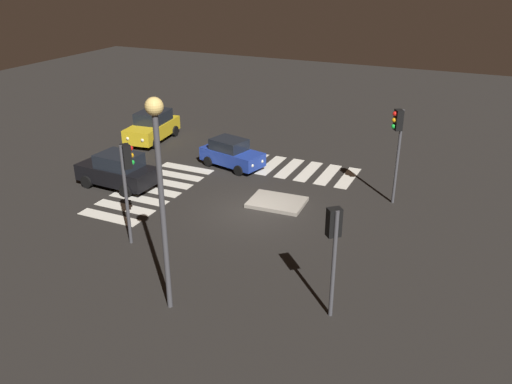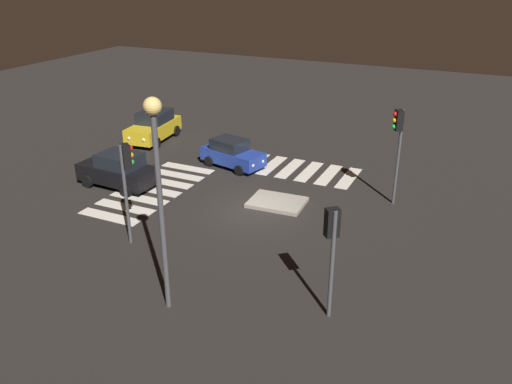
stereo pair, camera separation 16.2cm
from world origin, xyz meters
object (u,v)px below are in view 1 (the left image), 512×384
object	(u,v)px
street_lamp	(159,171)
traffic_light_west	(333,236)
traffic_light_north	(127,170)
car_blue	(231,154)
car_black	(117,170)
car_yellow	(152,127)
traffic_light_south	(398,134)
traffic_island	(277,202)

from	to	relation	value
street_lamp	traffic_light_west	bearing A→B (deg)	-159.10
traffic_light_north	car_blue	bearing A→B (deg)	37.16
traffic_light_north	traffic_light_west	bearing A→B (deg)	-62.49
traffic_light_north	car_black	bearing A→B (deg)	79.39
street_lamp	car_yellow	bearing A→B (deg)	-53.46
traffic_light_south	traffic_light_north	world-z (taller)	traffic_light_south
car_black	traffic_light_north	bearing A→B (deg)	136.80
traffic_light_west	car_yellow	bearing A→B (deg)	9.14
traffic_island	traffic_light_north	bearing A→B (deg)	55.99
car_black	traffic_light_north	xyz separation A→B (m)	(-4.38, 4.55, 2.38)
car_black	traffic_light_north	distance (m)	6.75
traffic_island	car_yellow	xyz separation A→B (m)	(11.29, -5.78, 0.86)
traffic_light_west	street_lamp	world-z (taller)	street_lamp
traffic_island	car_blue	bearing A→B (deg)	-39.75
car_black	traffic_light_west	distance (m)	14.69
car_blue	traffic_light_south	world-z (taller)	traffic_light_south
car_black	car_blue	bearing A→B (deg)	-125.99
traffic_island	traffic_light_south	xyz separation A→B (m)	(-5.01, -2.45, 3.46)
traffic_light_south	traffic_light_west	bearing A→B (deg)	56.51
car_black	car_yellow	xyz separation A→B (m)	(2.85, -7.25, 0.04)
street_lamp	traffic_light_south	bearing A→B (deg)	-114.00
traffic_light_north	street_lamp	distance (m)	5.32
car_yellow	traffic_light_west	bearing A→B (deg)	44.98
traffic_island	traffic_light_west	xyz separation A→B (m)	(-4.89, 7.27, 2.87)
traffic_light_south	street_lamp	world-z (taller)	street_lamp
car_yellow	traffic_light_south	bearing A→B (deg)	72.34
traffic_light_west	street_lamp	size ratio (longest dim) A/B	0.53
traffic_light_west	street_lamp	bearing A→B (deg)	68.92
traffic_island	car_black	world-z (taller)	car_black
traffic_light_south	car_blue	bearing A→B (deg)	-39.85
car_black	traffic_light_west	world-z (taller)	traffic_light_west
traffic_island	car_yellow	size ratio (longest dim) A/B	0.60
car_blue	car_black	size ratio (longest dim) A/B	0.92
traffic_light_south	traffic_light_north	xyz separation A→B (m)	(9.07, 8.47, -0.27)
car_black	street_lamp	distance (m)	12.05
car_blue	traffic_light_south	distance (m)	9.82
car_blue	traffic_light_west	bearing A→B (deg)	-35.86
car_yellow	traffic_light_west	distance (m)	20.88
car_blue	traffic_light_west	size ratio (longest dim) A/B	1.02
traffic_light_west	car_black	bearing A→B (deg)	24.50
car_blue	traffic_light_west	world-z (taller)	traffic_light_west
car_black	traffic_light_north	world-z (taller)	traffic_light_north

